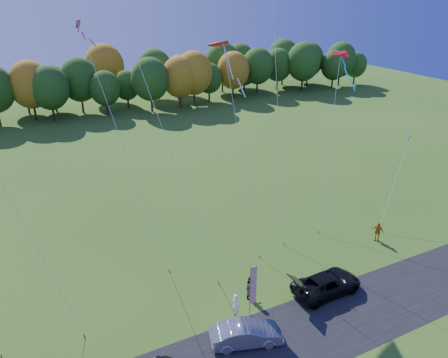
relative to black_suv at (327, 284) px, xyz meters
name	(u,v)px	position (x,y,z in m)	size (l,w,h in m)	color
ground	(262,300)	(-4.57, 1.36, -0.73)	(160.00, 160.00, 0.00)	#2C5717
asphalt_strip	(295,337)	(-4.57, -2.64, -0.73)	(90.00, 6.00, 0.01)	black
tree_line	(96,114)	(-4.57, 56.36, -0.73)	(116.00, 12.00, 10.00)	#1E4711
black_suv	(327,284)	(0.00, 0.00, 0.00)	(2.43, 5.28, 1.47)	black
silver_sedan	(246,334)	(-7.62, -1.67, 0.00)	(1.56, 4.47, 1.47)	#AEADB2
person_tailgate_a	(236,305)	(-7.00, 0.82, 0.12)	(0.63, 0.41, 1.72)	white
person_tailgate_b	(251,287)	(-5.16, 2.01, 0.12)	(0.83, 0.65, 1.71)	gray
person_east	(377,231)	(8.48, 3.62, 0.15)	(1.03, 0.43, 1.77)	#CB6E13
feather_flag	(253,285)	(-5.95, 0.48, 1.64)	(0.52, 0.10, 3.89)	#999999
kite_delta_blue	(152,101)	(-8.92, 10.03, 12.17)	(6.11, 12.22, 26.75)	#4C3F33
kite_parafoil_orange	(276,59)	(3.15, 12.74, 13.92)	(6.68, 12.78, 29.76)	#4C3F33
kite_delta_red	(239,131)	(-1.66, 10.35, 8.75)	(2.49, 8.70, 17.50)	#4C3F33
kite_parafoil_rainbow	(330,140)	(7.68, 9.97, 6.69)	(7.66, 6.76, 15.18)	#4C3F33
kite_diamond_yellow	(30,236)	(-18.40, 6.40, 5.61)	(4.44, 6.59, 13.22)	#4C3F33
kite_diamond_pink	(125,150)	(-10.85, 11.67, 8.27)	(3.65, 8.87, 18.39)	#4C3F33
kite_diamond_blue_low	(394,183)	(12.41, 6.04, 2.96)	(6.24, 3.66, 7.83)	#4C3F33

